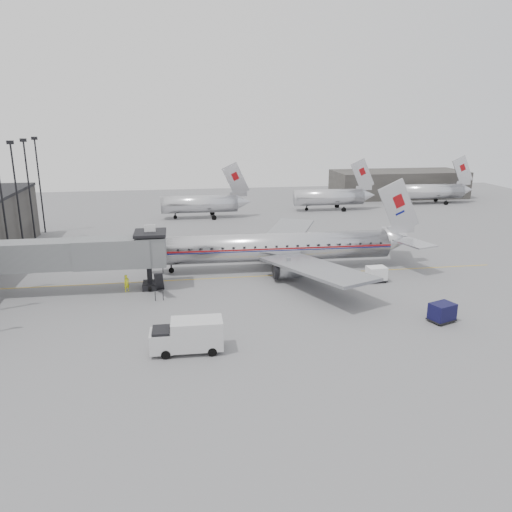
# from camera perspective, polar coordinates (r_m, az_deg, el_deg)

# --- Properties ---
(ground) EXTENTS (160.00, 160.00, 0.00)m
(ground) POSITION_cam_1_polar(r_m,az_deg,el_deg) (53.39, -2.11, -4.47)
(ground) COLOR slate
(ground) RESTS_ON ground
(hangar) EXTENTS (30.00, 12.00, 6.00)m
(hangar) POSITION_cam_1_polar(r_m,az_deg,el_deg) (121.92, 15.93, 7.94)
(hangar) COLOR #353230
(hangar) RESTS_ON ground
(apron_line) EXTENTS (60.00, 0.15, 0.01)m
(apron_line) POSITION_cam_1_polar(r_m,az_deg,el_deg) (59.39, 0.06, -2.33)
(apron_line) COLOR gold
(apron_line) RESTS_ON ground
(jet_bridge) EXTENTS (21.00, 6.20, 7.10)m
(jet_bridge) POSITION_cam_1_polar(r_m,az_deg,el_deg) (56.34, -19.70, 0.14)
(jet_bridge) COLOR #575A5C
(jet_bridge) RESTS_ON ground
(distant_aircraft_near) EXTENTS (16.39, 3.20, 10.26)m
(distant_aircraft_near) POSITION_cam_1_polar(r_m,az_deg,el_deg) (93.16, -6.37, 6.00)
(distant_aircraft_near) COLOR silver
(distant_aircraft_near) RESTS_ON ground
(distant_aircraft_mid) EXTENTS (16.39, 3.20, 10.26)m
(distant_aircraft_mid) POSITION_cam_1_polar(r_m,az_deg,el_deg) (101.57, 8.43, 6.74)
(distant_aircraft_mid) COLOR silver
(distant_aircraft_mid) RESTS_ON ground
(distant_aircraft_far) EXTENTS (16.39, 3.20, 10.26)m
(distant_aircraft_far) POSITION_cam_1_polar(r_m,az_deg,el_deg) (114.52, 19.46, 7.03)
(distant_aircraft_far) COLOR silver
(distant_aircraft_far) RESTS_ON ground
(airliner) EXTENTS (34.98, 32.41, 11.06)m
(airliner) POSITION_cam_1_polar(r_m,az_deg,el_deg) (61.72, 3.07, 1.05)
(airliner) COLOR silver
(airliner) RESTS_ON ground
(service_van) EXTENTS (5.87, 2.42, 2.74)m
(service_van) POSITION_cam_1_polar(r_m,az_deg,el_deg) (40.97, -7.82, -8.97)
(service_van) COLOR #BDBDC0
(service_van) RESTS_ON ground
(baggage_cart_navy) EXTENTS (2.73, 2.41, 1.78)m
(baggage_cart_navy) POSITION_cam_1_polar(r_m,az_deg,el_deg) (49.49, 20.50, -6.02)
(baggage_cart_navy) COLOR #0D0D34
(baggage_cart_navy) RESTS_ON ground
(baggage_cart_white) EXTENTS (2.31, 1.81, 1.74)m
(baggage_cart_white) POSITION_cam_1_polar(r_m,az_deg,el_deg) (58.97, 13.59, -1.98)
(baggage_cart_white) COLOR white
(baggage_cart_white) RESTS_ON ground
(ramp_worker) EXTENTS (0.81, 0.78, 1.88)m
(ramp_worker) POSITION_cam_1_polar(r_m,az_deg,el_deg) (55.90, -14.56, -3.03)
(ramp_worker) COLOR #EDF51C
(ramp_worker) RESTS_ON ground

